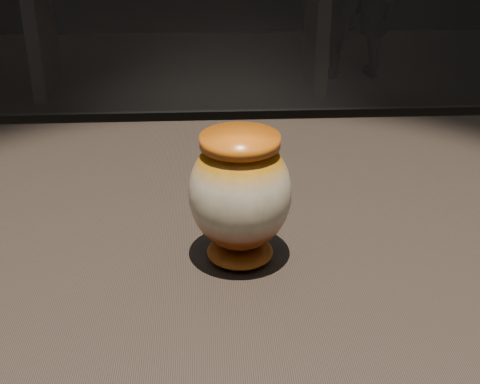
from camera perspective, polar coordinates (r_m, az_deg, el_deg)
The scene contains 1 object.
main_vase at distance 0.73m, azimuth 0.00°, elevation -0.19°, with size 0.15×0.15×0.15m.
Camera 1 is at (0.09, -0.71, 1.31)m, focal length 50.00 mm.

